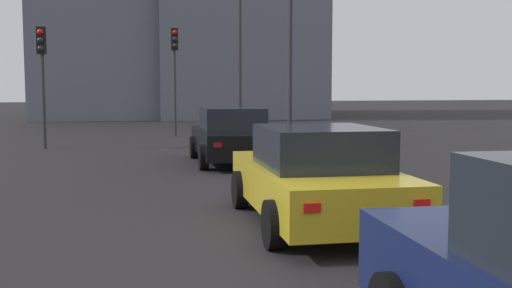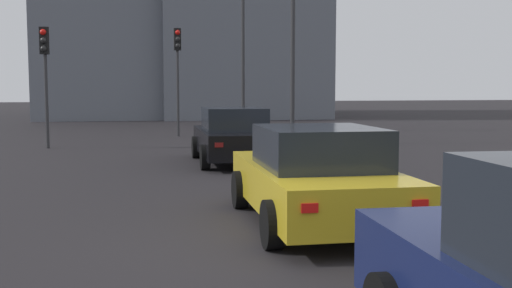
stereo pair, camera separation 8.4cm
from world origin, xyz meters
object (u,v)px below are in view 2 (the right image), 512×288
car_yellow_left_second (316,177)px  traffic_light_near_left (178,59)px  street_lamp_kerbside (243,19)px  street_lamp_far (293,6)px  traffic_light_near_right (45,61)px  car_black_left_lead (233,136)px

car_yellow_left_second → traffic_light_near_left: (16.91, 0.88, 2.48)m
street_lamp_kerbside → street_lamp_far: size_ratio=1.06×
street_lamp_kerbside → street_lamp_far: street_lamp_kerbside is taller
car_yellow_left_second → street_lamp_kerbside: (19.12, -2.26, 4.44)m
traffic_light_near_right → street_lamp_kerbside: (6.38, -7.83, 2.24)m
traffic_light_near_right → traffic_light_near_left: bearing=138.5°
car_black_left_lead → street_lamp_kerbside: size_ratio=0.48×
street_lamp_far → car_yellow_left_second: bearing=167.0°
car_black_left_lead → traffic_light_near_left: size_ratio=0.96×
car_black_left_lead → traffic_light_near_left: bearing=5.8°
traffic_light_near_left → street_lamp_kerbside: street_lamp_kerbside is taller
car_black_left_lead → traffic_light_near_left: (9.33, 0.83, 2.47)m
car_yellow_left_second → traffic_light_near_right: bearing=24.7°
car_yellow_left_second → street_lamp_kerbside: 19.76m
car_yellow_left_second → traffic_light_near_left: 17.12m
car_black_left_lead → street_lamp_far: bearing=-30.1°
traffic_light_near_right → street_lamp_kerbside: street_lamp_kerbside is taller
traffic_light_near_left → traffic_light_near_right: 6.29m
traffic_light_near_right → street_lamp_far: size_ratio=0.48×
street_lamp_kerbside → street_lamp_far: 6.63m
car_black_left_lead → car_yellow_left_second: (-7.58, -0.05, -0.01)m
car_black_left_lead → traffic_light_near_right: traffic_light_near_right is taller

